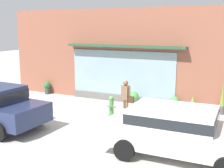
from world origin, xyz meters
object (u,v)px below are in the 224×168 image
at_px(potted_plant_window_left, 193,104).
at_px(potted_plant_by_entrance, 47,87).
at_px(fire_hydrant, 111,106).
at_px(potted_plant_window_right, 174,102).
at_px(pedestrian_with_handbag, 126,97).
at_px(potted_plant_low_front, 133,98).
at_px(potted_plant_doorstep, 222,99).
at_px(parked_car_white, 177,129).

distance_m(potted_plant_window_left, potted_plant_by_entrance, 8.31).
height_order(fire_hydrant, potted_plant_window_right, fire_hydrant).
bearing_deg(potted_plant_window_left, pedestrian_with_handbag, -135.46).
distance_m(potted_plant_by_entrance, potted_plant_low_front, 5.51).
bearing_deg(potted_plant_window_left, potted_plant_low_front, -173.44).
bearing_deg(potted_plant_window_left, fire_hydrant, -144.58).
relative_size(potted_plant_doorstep, potted_plant_window_right, 2.43).
relative_size(fire_hydrant, parked_car_white, 0.20).
xyz_separation_m(pedestrian_with_handbag, potted_plant_window_left, (2.37, 2.33, -0.61)).
bearing_deg(pedestrian_with_handbag, fire_hydrant, 177.72).
xyz_separation_m(fire_hydrant, potted_plant_doorstep, (4.38, 2.30, 0.26)).
bearing_deg(potted_plant_window_right, potted_plant_by_entrance, -179.75).
bearing_deg(fire_hydrant, potted_plant_window_right, 45.41).
bearing_deg(potted_plant_window_right, potted_plant_window_left, -4.76).
bearing_deg(fire_hydrant, potted_plant_doorstep, 27.69).
height_order(pedestrian_with_handbag, potted_plant_low_front, pedestrian_with_handbag).
bearing_deg(parked_car_white, pedestrian_with_handbag, 134.84).
xyz_separation_m(parked_car_white, potted_plant_doorstep, (0.84, 5.16, -0.16)).
relative_size(fire_hydrant, potted_plant_low_front, 1.19).
bearing_deg(potted_plant_window_left, parked_car_white, -85.26).
bearing_deg(potted_plant_doorstep, parked_car_white, -99.28).
height_order(potted_plant_window_left, potted_plant_window_right, potted_plant_window_left).
bearing_deg(potted_plant_low_front, potted_plant_window_left, 6.56).
xyz_separation_m(parked_car_white, potted_plant_window_left, (-0.42, 5.08, -0.51)).
xyz_separation_m(potted_plant_by_entrance, potted_plant_low_front, (5.50, -0.36, -0.03)).
height_order(potted_plant_by_entrance, potted_plant_low_front, potted_plant_low_front).
bearing_deg(potted_plant_low_front, pedestrian_with_handbag, -77.42).
relative_size(potted_plant_by_entrance, potted_plant_low_front, 0.98).
xyz_separation_m(potted_plant_window_right, potted_plant_low_front, (-1.96, -0.40, 0.06)).
distance_m(pedestrian_with_handbag, potted_plant_low_front, 2.13).
xyz_separation_m(potted_plant_window_left, potted_plant_low_front, (-2.82, -0.32, 0.04)).
distance_m(potted_plant_doorstep, potted_plant_window_right, 2.16).
relative_size(pedestrian_with_handbag, potted_plant_doorstep, 1.13).
bearing_deg(potted_plant_doorstep, potted_plant_by_entrance, -179.73).
height_order(pedestrian_with_handbag, potted_plant_doorstep, pedestrian_with_handbag).
height_order(potted_plant_by_entrance, potted_plant_window_right, potted_plant_by_entrance).
distance_m(potted_plant_window_left, potted_plant_low_front, 2.84).
relative_size(potted_plant_window_left, potted_plant_low_front, 0.99).
bearing_deg(potted_plant_doorstep, potted_plant_window_left, -176.25).
bearing_deg(potted_plant_low_front, potted_plant_window_right, 11.42).
distance_m(fire_hydrant, potted_plant_by_entrance, 5.67).
relative_size(fire_hydrant, potted_plant_by_entrance, 1.21).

